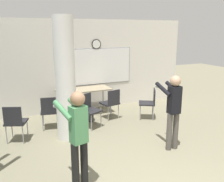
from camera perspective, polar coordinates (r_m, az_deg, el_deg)
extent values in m
cube|color=silver|center=(7.74, -9.85, 5.57)|extent=(8.00, 0.12, 2.80)
cylinder|color=black|center=(7.87, -3.62, 10.64)|extent=(0.30, 0.03, 0.30)
cylinder|color=white|center=(7.85, -3.58, 10.63)|extent=(0.25, 0.01, 0.25)
cube|color=#99999E|center=(8.02, -2.25, 5.69)|extent=(1.99, 0.01, 1.16)
cube|color=white|center=(8.01, -2.23, 5.68)|extent=(1.93, 0.02, 1.10)
cylinder|color=white|center=(5.68, -10.65, 2.58)|extent=(0.46, 0.46, 2.80)
cube|color=tan|center=(7.44, -6.52, 0.34)|extent=(1.61, 0.70, 0.03)
cylinder|color=gray|center=(7.08, -11.44, -3.80)|extent=(0.04, 0.04, 0.75)
cylinder|color=gray|center=(7.53, -0.38, -2.45)|extent=(0.04, 0.04, 0.75)
cylinder|color=gray|center=(7.62, -12.44, -2.58)|extent=(0.04, 0.04, 0.75)
cylinder|color=gray|center=(8.04, -2.05, -1.40)|extent=(0.04, 0.04, 0.75)
cylinder|color=#4C3319|center=(7.32, -9.30, 0.81)|extent=(0.06, 0.06, 0.17)
cylinder|color=#4C3319|center=(7.29, -9.34, 1.73)|extent=(0.02, 0.02, 0.07)
cylinder|color=#38383D|center=(7.05, -5.40, -5.50)|extent=(0.29, 0.29, 0.32)
cube|color=#232328|center=(6.10, -21.02, -6.63)|extent=(0.57, 0.57, 0.04)
cube|color=#232328|center=(5.85, -21.82, -5.30)|extent=(0.38, 0.17, 0.40)
cylinder|color=#99999E|center=(6.29, -18.76, -8.11)|extent=(0.02, 0.02, 0.43)
cylinder|color=#99999E|center=(6.40, -21.89, -8.01)|extent=(0.02, 0.02, 0.43)
cylinder|color=#99999E|center=(5.97, -19.69, -9.38)|extent=(0.02, 0.02, 0.43)
cylinder|color=#99999E|center=(6.08, -22.98, -9.24)|extent=(0.02, 0.02, 0.43)
cube|color=#232328|center=(6.47, -4.80, -4.55)|extent=(0.59, 0.59, 0.04)
cube|color=#232328|center=(6.55, -6.11, -2.34)|extent=(0.37, 0.20, 0.40)
cylinder|color=#99999E|center=(6.31, -4.76, -7.30)|extent=(0.02, 0.02, 0.43)
cylinder|color=#99999E|center=(6.55, -2.52, -6.45)|extent=(0.02, 0.02, 0.43)
cylinder|color=#99999E|center=(6.56, -7.00, -6.53)|extent=(0.02, 0.02, 0.43)
cylinder|color=#99999E|center=(6.79, -4.77, -5.75)|extent=(0.02, 0.02, 0.43)
cube|color=#232328|center=(6.61, -14.07, -4.53)|extent=(0.52, 0.52, 0.04)
cube|color=#232328|center=(6.35, -14.19, -3.21)|extent=(0.39, 0.10, 0.40)
cylinder|color=#99999E|center=(6.86, -12.44, -5.84)|extent=(0.02, 0.02, 0.43)
cylinder|color=#99999E|center=(6.86, -15.46, -6.01)|extent=(0.02, 0.02, 0.43)
cylinder|color=#99999E|center=(6.52, -12.37, -6.89)|extent=(0.02, 0.02, 0.43)
cylinder|color=#99999E|center=(6.53, -15.55, -7.06)|extent=(0.02, 0.02, 0.43)
cube|color=#232328|center=(7.17, 7.95, -2.79)|extent=(0.60, 0.60, 0.04)
cube|color=#232328|center=(7.12, 9.65, -1.13)|extent=(0.23, 0.36, 0.40)
cylinder|color=#99999E|center=(7.41, 6.45, -4.10)|extent=(0.02, 0.02, 0.43)
cylinder|color=#99999E|center=(7.07, 6.46, -5.00)|extent=(0.02, 0.02, 0.43)
cylinder|color=#99999E|center=(7.42, 9.24, -4.16)|extent=(0.02, 0.02, 0.43)
cylinder|color=#99999E|center=(7.08, 9.39, -5.06)|extent=(0.02, 0.02, 0.43)
cube|color=#232328|center=(7.11, -0.55, -2.80)|extent=(0.52, 0.52, 0.04)
cube|color=#232328|center=(6.89, 0.43, -1.44)|extent=(0.39, 0.11, 0.40)
cylinder|color=#99999E|center=(7.42, -0.23, -3.98)|extent=(0.02, 0.02, 0.43)
cylinder|color=#99999E|center=(7.23, -2.55, -4.49)|extent=(0.02, 0.02, 0.43)
cylinder|color=#99999E|center=(7.15, 1.47, -4.69)|extent=(0.02, 0.02, 0.43)
cylinder|color=#99999E|center=(6.95, -0.89, -5.25)|extent=(0.02, 0.02, 0.43)
cylinder|color=#514C47|center=(5.52, 14.31, -8.77)|extent=(0.12, 0.12, 0.81)
cylinder|color=#514C47|center=(5.43, 12.95, -9.08)|extent=(0.12, 0.12, 0.81)
cube|color=black|center=(5.25, 14.06, -1.97)|extent=(0.24, 0.19, 0.57)
sphere|color=tan|center=(5.16, 14.32, 2.26)|extent=(0.22, 0.22, 0.22)
cylinder|color=black|center=(5.46, 13.84, 0.65)|extent=(0.10, 0.51, 0.23)
cylinder|color=black|center=(5.31, 11.59, 0.41)|extent=(0.10, 0.51, 0.23)
cube|color=white|center=(5.50, 10.25, 0.94)|extent=(0.04, 0.13, 0.04)
cylinder|color=black|center=(4.14, -6.36, -16.38)|extent=(0.12, 0.12, 0.82)
cylinder|color=black|center=(4.07, -8.37, -17.02)|extent=(0.12, 0.12, 0.82)
cube|color=#4C8C59|center=(3.80, -7.68, -7.59)|extent=(0.28, 0.24, 0.58)
sphere|color=#997051|center=(3.67, -7.88, -1.77)|extent=(0.22, 0.22, 0.22)
cylinder|color=#4C8C59|center=(3.99, -7.86, -3.69)|extent=(0.21, 0.52, 0.23)
cylinder|color=#4C8C59|center=(3.87, -11.21, -4.39)|extent=(0.21, 0.52, 0.23)
cube|color=white|center=(4.07, -12.72, -3.53)|extent=(0.07, 0.13, 0.04)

